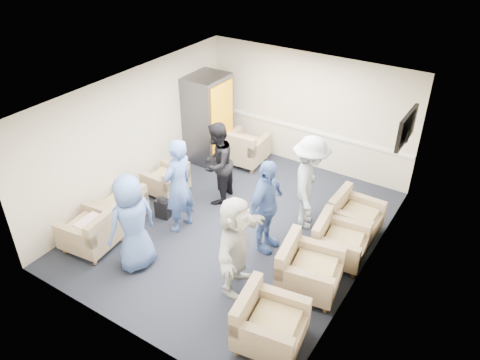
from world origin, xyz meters
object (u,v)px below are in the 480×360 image
Objects in this scene: armchair_left_far at (168,182)px; person_front_left at (132,223)px; armchair_left_near at (93,232)px; armchair_right_midfar at (337,243)px; armchair_right_far at (353,217)px; armchair_right_near at (267,324)px; person_back_left at (217,164)px; armchair_corner at (244,149)px; vending_machine at (208,118)px; person_mid_left at (178,186)px; armchair_left_mid at (124,208)px; person_back_right at (309,183)px; armchair_right_midnear at (306,271)px; person_front_right at (236,245)px; person_mid_right at (266,207)px.

person_front_left reaches higher than armchair_left_far.
armchair_left_near is 1.03× the size of armchair_right_midfar.
armchair_right_near is at bearing 179.26° from armchair_right_far.
armchair_right_near is 3.83m from person_back_left.
armchair_right_midfar is at bearing 144.32° from armchair_corner.
vending_machine is 1.10× the size of person_mid_left.
person_back_right is (3.09, 1.84, 0.64)m from armchair_left_mid.
armchair_right_far is at bearing -94.81° from person_back_right.
person_mid_left reaches higher than armchair_left_mid.
person_front_left is (1.11, -0.82, 0.59)m from armchair_left_mid.
armchair_left_mid is at bearing -3.52° from armchair_left_far.
armchair_left_far is at bearing -78.88° from person_back_left.
armchair_left_near is at bearing 77.76° from armchair_corner.
person_back_right is (-0.75, 1.60, 0.57)m from armchair_right_midnear.
person_back_left is at bearing 99.35° from armchair_corner.
armchair_right_far is 0.42× the size of vending_machine.
person_back_left is at bearing -178.50° from person_mid_left.
person_front_right is at bearing 120.78° from person_front_left.
armchair_right_near reaches higher than armchair_right_far.
armchair_right_midnear is 1.25m from person_front_right.
vending_machine reaches higher than armchair_left_far.
person_front_right is at bearing 137.17° from armchair_right_midfar.
person_front_right reaches higher than armchair_right_midfar.
armchair_right_far is at bearing 151.10° from person_front_left.
armchair_right_near is 0.50× the size of vending_machine.
person_back_right is (-0.88, 0.63, 0.61)m from armchair_right_midfar.
person_back_right is at bearing 145.68° from armchair_corner.
armchair_right_midnear reaches higher than armchair_right_near.
armchair_left_near is at bearing 111.43° from person_back_right.
armchair_left_mid is 1.50m from person_front_left.
armchair_left_near is 0.54× the size of person_mid_right.
armchair_right_midnear is (3.70, 1.15, 0.02)m from armchair_left_near.
person_front_left reaches higher than armchair_corner.
armchair_left_far is at bearing 103.86° from armchair_right_far.
armchair_right_near is 0.60× the size of person_front_right.
person_back_right is at bearing -18.34° from person_front_right.
armchair_left_near is 0.56× the size of person_front_right.
armchair_corner is at bearing 40.33° from person_mid_right.
armchair_left_far is 2.34m from person_front_left.
armchair_left_mid reaches higher than armchair_left_far.
person_front_left reaches higher than armchair_left_near.
person_back_right reaches higher than armchair_right_far.
person_mid_right reaches higher than armchair_left_mid.
armchair_right_midfar is (3.83, 2.11, -0.01)m from armchair_left_near.
person_mid_left is at bearing -163.64° from person_front_left.
armchair_right_far is at bearing 112.28° from armchair_left_mid.
armchair_right_near is at bearing 169.91° from armchair_right_midfar.
person_mid_left is at bearing 121.08° from armchair_right_far.
person_back_right is at bearing 47.73° from armchair_right_midfar.
armchair_left_mid is 3.65m from person_back_right.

